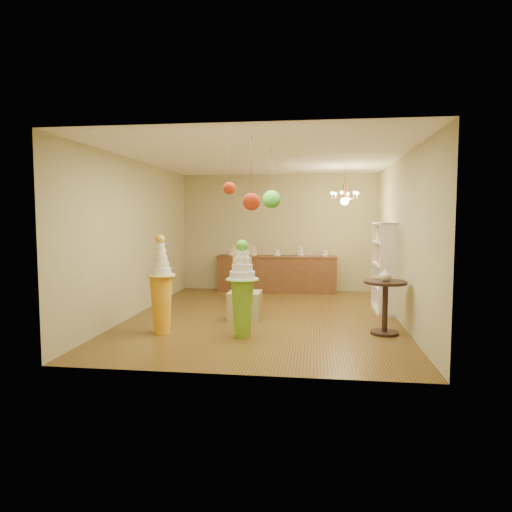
# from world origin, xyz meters

# --- Properties ---
(floor) EXTENTS (6.50, 6.50, 0.00)m
(floor) POSITION_xyz_m (0.00, 0.00, 0.00)
(floor) COLOR brown
(floor) RESTS_ON ground
(ceiling) EXTENTS (6.50, 6.50, 0.00)m
(ceiling) POSITION_xyz_m (0.00, 0.00, 3.00)
(ceiling) COLOR white
(ceiling) RESTS_ON ground
(wall_back) EXTENTS (5.00, 0.04, 3.00)m
(wall_back) POSITION_xyz_m (0.00, 3.25, 1.50)
(wall_back) COLOR tan
(wall_back) RESTS_ON ground
(wall_front) EXTENTS (5.00, 0.04, 3.00)m
(wall_front) POSITION_xyz_m (0.00, -3.25, 1.50)
(wall_front) COLOR tan
(wall_front) RESTS_ON ground
(wall_left) EXTENTS (0.04, 6.50, 3.00)m
(wall_left) POSITION_xyz_m (-2.50, 0.00, 1.50)
(wall_left) COLOR tan
(wall_left) RESTS_ON ground
(wall_right) EXTENTS (0.04, 6.50, 3.00)m
(wall_right) POSITION_xyz_m (2.50, 0.00, 1.50)
(wall_right) COLOR tan
(wall_right) RESTS_ON ground
(pedestal_green) EXTENTS (0.58, 0.58, 1.55)m
(pedestal_green) POSITION_xyz_m (-0.17, -1.50, 0.67)
(pedestal_green) COLOR #71A925
(pedestal_green) RESTS_ON floor
(pedestal_orange) EXTENTS (0.49, 0.49, 1.62)m
(pedestal_orange) POSITION_xyz_m (-1.52, -1.45, 0.63)
(pedestal_orange) COLOR orange
(pedestal_orange) RESTS_ON floor
(burlap_riser) EXTENTS (0.58, 0.58, 0.53)m
(burlap_riser) POSITION_xyz_m (-0.32, -0.30, 0.26)
(burlap_riser) COLOR #948851
(burlap_riser) RESTS_ON floor
(sideboard) EXTENTS (3.04, 0.54, 1.16)m
(sideboard) POSITION_xyz_m (0.00, 2.97, 0.48)
(sideboard) COLOR brown
(sideboard) RESTS_ON floor
(shelving_unit) EXTENTS (0.33, 1.20, 1.80)m
(shelving_unit) POSITION_xyz_m (2.34, 0.80, 0.90)
(shelving_unit) COLOR beige
(shelving_unit) RESTS_ON floor
(round_table) EXTENTS (0.74, 0.74, 0.88)m
(round_table) POSITION_xyz_m (2.10, -1.03, 0.57)
(round_table) COLOR black
(round_table) RESTS_ON floor
(vase) EXTENTS (0.26, 0.26, 0.21)m
(vase) POSITION_xyz_m (2.10, -1.03, 0.98)
(vase) COLOR beige
(vase) RESTS_ON round_table
(pom_red_left) EXTENTS (0.24, 0.24, 1.01)m
(pom_red_left) POSITION_xyz_m (0.09, -2.30, 2.12)
(pom_red_left) COLOR #383028
(pom_red_left) RESTS_ON ceiling
(pom_green_mid) EXTENTS (0.29, 0.29, 0.96)m
(pom_green_mid) POSITION_xyz_m (0.27, -1.29, 2.19)
(pom_green_mid) COLOR #383028
(pom_green_mid) RESTS_ON ceiling
(pom_red_right) EXTENTS (0.17, 0.17, 0.78)m
(pom_red_right) POSITION_xyz_m (-0.22, -2.29, 2.31)
(pom_red_right) COLOR #383028
(pom_red_right) RESTS_ON ceiling
(chandelier) EXTENTS (0.77, 0.77, 0.85)m
(chandelier) POSITION_xyz_m (1.59, 1.54, 2.30)
(chandelier) COLOR #E58C51
(chandelier) RESTS_ON ceiling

